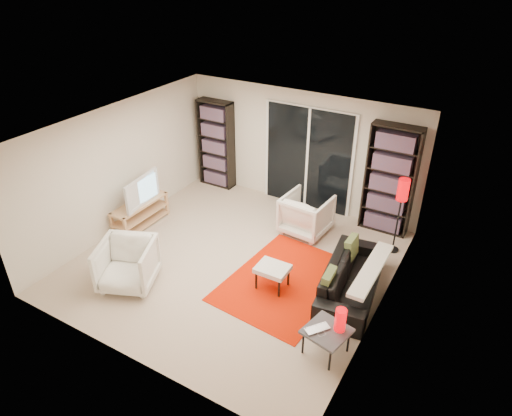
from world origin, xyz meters
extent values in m
plane|color=tan|center=(0.00, 0.00, 0.00)|extent=(5.00, 5.00, 0.00)
cube|color=beige|center=(0.00, 2.50, 1.20)|extent=(5.00, 0.02, 2.40)
cube|color=beige|center=(0.00, -2.50, 1.20)|extent=(5.00, 0.02, 2.40)
cube|color=beige|center=(-2.50, 0.00, 1.20)|extent=(0.02, 5.00, 2.40)
cube|color=beige|center=(2.50, 0.00, 1.20)|extent=(0.02, 5.00, 2.40)
cube|color=white|center=(0.00, 0.00, 2.40)|extent=(5.00, 5.00, 0.02)
cube|color=white|center=(0.20, 2.47, 1.05)|extent=(1.92, 0.06, 2.16)
cube|color=black|center=(0.20, 2.44, 1.05)|extent=(1.80, 0.02, 2.10)
cube|color=white|center=(0.20, 2.42, 1.05)|extent=(0.05, 0.02, 2.10)
cube|color=black|center=(-1.95, 2.34, 0.97)|extent=(0.80, 0.30, 1.95)
cube|color=brown|center=(-1.95, 2.32, 0.97)|extent=(0.70, 0.22, 1.85)
cube|color=black|center=(1.90, 2.34, 1.05)|extent=(0.90, 0.30, 2.10)
cube|color=brown|center=(1.90, 2.32, 1.05)|extent=(0.80, 0.22, 2.00)
cube|color=tan|center=(-2.23, 0.10, 0.48)|extent=(0.40, 1.24, 0.04)
cube|color=tan|center=(-2.23, 0.10, 0.25)|extent=(0.40, 1.24, 0.03)
cube|color=tan|center=(-2.23, 0.10, 0.06)|extent=(0.40, 1.24, 0.04)
cube|color=tan|center=(-2.40, -0.48, 0.25)|extent=(0.05, 0.05, 0.50)
cube|color=tan|center=(-2.40, 0.68, 0.25)|extent=(0.05, 0.05, 0.50)
cube|color=tan|center=(-2.06, -0.48, 0.25)|extent=(0.05, 0.05, 0.50)
cube|color=tan|center=(-2.06, 0.68, 0.25)|extent=(0.05, 0.05, 0.50)
imported|color=black|center=(-2.21, 0.10, 0.78)|extent=(0.26, 1.00, 0.57)
cube|color=red|center=(1.02, -0.04, 0.01)|extent=(1.85, 2.39, 0.01)
imported|color=black|center=(2.02, 0.24, 0.28)|extent=(1.00, 2.03, 0.57)
imported|color=silver|center=(0.65, 1.50, 0.38)|extent=(0.89, 0.91, 0.77)
imported|color=silver|center=(-1.15, -1.36, 0.39)|extent=(1.10, 1.11, 0.78)
cube|color=silver|center=(0.88, -0.27, 0.36)|extent=(0.51, 0.42, 0.08)
cylinder|color=black|center=(0.68, -0.44, 0.16)|extent=(0.04, 0.04, 0.32)
cylinder|color=black|center=(0.68, -0.10, 0.16)|extent=(0.04, 0.04, 0.32)
cylinder|color=black|center=(1.09, -0.43, 0.16)|extent=(0.04, 0.04, 0.32)
cylinder|color=black|center=(1.08, -0.10, 0.16)|extent=(0.04, 0.04, 0.32)
cube|color=#444348|center=(2.14, -1.10, 0.38)|extent=(0.64, 0.64, 0.04)
cylinder|color=black|center=(1.89, -1.27, 0.19)|extent=(0.03, 0.03, 0.38)
cylinder|color=black|center=(1.98, -0.85, 0.19)|extent=(0.03, 0.03, 0.38)
cylinder|color=black|center=(2.31, -1.36, 0.19)|extent=(0.03, 0.03, 0.38)
cylinder|color=black|center=(2.40, -0.94, 0.19)|extent=(0.03, 0.03, 0.38)
imported|color=silver|center=(2.07, -1.19, 0.41)|extent=(0.37, 0.39, 0.03)
cylinder|color=#EB0309|center=(2.28, -1.01, 0.57)|extent=(0.15, 0.15, 0.33)
cylinder|color=black|center=(2.27, 1.72, 0.01)|extent=(0.21, 0.21, 0.03)
cylinder|color=black|center=(2.27, 1.72, 0.53)|extent=(0.03, 0.03, 1.07)
cylinder|color=#EB0309|center=(2.27, 1.72, 1.23)|extent=(0.19, 0.19, 0.39)
camera|label=1|loc=(3.54, -5.35, 4.77)|focal=32.00mm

